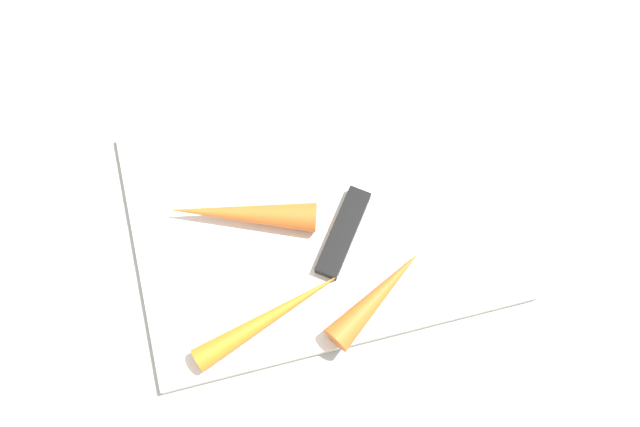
{
  "coord_description": "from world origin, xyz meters",
  "views": [
    {
      "loc": [
        0.06,
        0.22,
        0.68
      ],
      "look_at": [
        0.0,
        0.0,
        0.01
      ],
      "focal_mm": 41.0,
      "sensor_mm": 36.0,
      "label": 1
    }
  ],
  "objects": [
    {
      "name": "ground_plane",
      "position": [
        0.0,
        0.0,
        0.0
      ],
      "size": [
        1.4,
        1.4,
        0.0
      ],
      "primitive_type": "plane",
      "color": "#ADA8A0"
    },
    {
      "name": "cutting_board",
      "position": [
        0.0,
        0.0,
        0.01
      ],
      "size": [
        0.36,
        0.26,
        0.01
      ],
      "primitive_type": "cube",
      "color": "silver",
      "rests_on": "ground_plane"
    },
    {
      "name": "knife",
      "position": [
        -0.02,
        0.02,
        0.02
      ],
      "size": [
        0.13,
        0.17,
        0.01
      ],
      "rotation": [
        0.0,
        0.0,
        4.08
      ],
      "color": "#B7B7BC",
      "rests_on": "cutting_board"
    },
    {
      "name": "carrot_longest",
      "position": [
        0.07,
        0.09,
        0.02
      ],
      "size": [
        0.15,
        0.07,
        0.02
      ],
      "primitive_type": "cone",
      "rotation": [
        0.0,
        1.57,
        3.45
      ],
      "color": "orange",
      "rests_on": "cutting_board"
    },
    {
      "name": "carrot_medium",
      "position": [
        0.07,
        -0.01,
        0.03
      ],
      "size": [
        0.14,
        0.07,
        0.03
      ],
      "primitive_type": "cone",
      "rotation": [
        0.0,
        1.57,
        5.98
      ],
      "color": "orange",
      "rests_on": "cutting_board"
    },
    {
      "name": "carrot_shortest",
      "position": [
        -0.03,
        0.09,
        0.03
      ],
      "size": [
        0.11,
        0.09,
        0.03
      ],
      "primitive_type": "cone",
      "rotation": [
        0.0,
        1.57,
        3.7
      ],
      "color": "orange",
      "rests_on": "cutting_board"
    }
  ]
}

